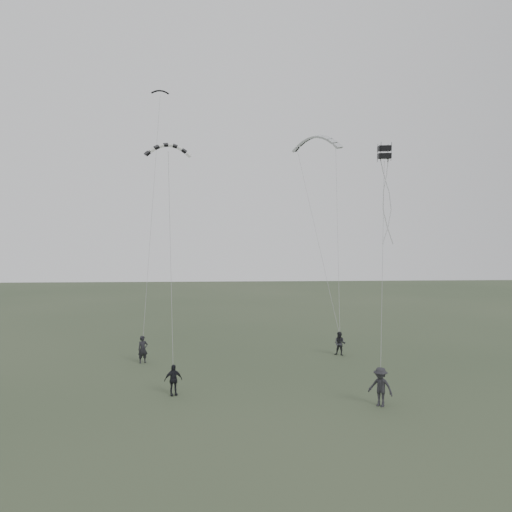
{
  "coord_description": "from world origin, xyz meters",
  "views": [
    {
      "loc": [
        -1.2,
        -26.77,
        8.32
      ],
      "look_at": [
        0.74,
        5.6,
        7.19
      ],
      "focal_mm": 35.0,
      "sensor_mm": 36.0,
      "label": 1
    }
  ],
  "objects": [
    {
      "name": "flyer_center",
      "position": [
        -4.02,
        -0.36,
        0.82
      ],
      "size": [
        1.04,
        0.71,
        1.64
      ],
      "primitive_type": "imported",
      "rotation": [
        0.0,
        0.0,
        0.36
      ],
      "color": "black",
      "rests_on": "ground"
    },
    {
      "name": "kite_dark_small",
      "position": [
        -6.21,
        11.97,
        19.59
      ],
      "size": [
        1.36,
        0.7,
        0.56
      ],
      "primitive_type": null,
      "rotation": [
        0.33,
        0.0,
        0.15
      ],
      "color": "black",
      "rests_on": "flyer_left"
    },
    {
      "name": "kite_striped",
      "position": [
        -4.75,
        4.35,
        14.09
      ],
      "size": [
        2.91,
        1.43,
        1.29
      ],
      "primitive_type": null,
      "rotation": [
        0.34,
        0.0,
        0.15
      ],
      "color": "black",
      "rests_on": "flyer_center"
    },
    {
      "name": "ground",
      "position": [
        0.0,
        0.0,
        0.0
      ],
      "size": [
        140.0,
        140.0,
        0.0
      ],
      "primitive_type": "plane",
      "color": "#34432C",
      "rests_on": "ground"
    },
    {
      "name": "flyer_far",
      "position": [
        6.43,
        -2.73,
        0.97
      ],
      "size": [
        1.42,
        1.36,
        1.94
      ],
      "primitive_type": "imported",
      "rotation": [
        0.0,
        0.0,
        -0.7
      ],
      "color": "#242428",
      "rests_on": "ground"
    },
    {
      "name": "kite_box",
      "position": [
        8.02,
        1.97,
        13.36
      ],
      "size": [
        0.81,
        0.86,
        0.81
      ],
      "primitive_type": null,
      "rotation": [
        0.09,
        0.0,
        -0.13
      ],
      "color": "black",
      "rests_on": "flyer_far"
    },
    {
      "name": "flyer_left",
      "position": [
        -6.78,
        6.7,
        0.91
      ],
      "size": [
        0.79,
        0.69,
        1.82
      ],
      "primitive_type": "imported",
      "rotation": [
        0.0,
        0.0,
        0.47
      ],
      "color": "black",
      "rests_on": "ground"
    },
    {
      "name": "flyer_right",
      "position": [
        6.87,
        8.03,
        0.84
      ],
      "size": [
        1.02,
        0.93,
        1.68
      ],
      "primitive_type": "imported",
      "rotation": [
        0.0,
        0.0,
        -0.46
      ],
      "color": "#222327",
      "rests_on": "ground"
    },
    {
      "name": "kite_pale_large",
      "position": [
        6.34,
        14.86,
        16.86
      ],
      "size": [
        4.37,
        3.35,
        1.92
      ],
      "primitive_type": null,
      "rotation": [
        0.29,
        0.0,
        -0.53
      ],
      "color": "#B3B6B9",
      "rests_on": "flyer_right"
    }
  ]
}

